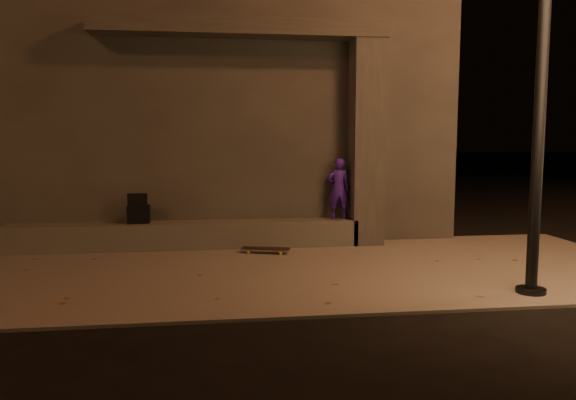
{
  "coord_description": "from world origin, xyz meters",
  "views": [
    {
      "loc": [
        -1.02,
        -5.98,
        1.97
      ],
      "look_at": [
        0.06,
        2.0,
        1.05
      ],
      "focal_mm": 35.0,
      "sensor_mm": 36.0,
      "label": 1
    }
  ],
  "objects": [
    {
      "name": "ground",
      "position": [
        0.0,
        0.0,
        0.0
      ],
      "size": [
        120.0,
        120.0,
        0.0
      ],
      "primitive_type": "plane",
      "color": "black",
      "rests_on": "ground"
    },
    {
      "name": "sidewalk",
      "position": [
        0.0,
        2.0,
        0.02
      ],
      "size": [
        11.0,
        4.4,
        0.04
      ],
      "primitive_type": "cube",
      "color": "slate",
      "rests_on": "ground"
    },
    {
      "name": "building",
      "position": [
        -1.0,
        6.49,
        2.61
      ],
      "size": [
        9.0,
        5.1,
        5.22
      ],
      "color": "#3C3937",
      "rests_on": "ground"
    },
    {
      "name": "ledge",
      "position": [
        -1.5,
        3.75,
        0.27
      ],
      "size": [
        6.0,
        0.55,
        0.45
      ],
      "primitive_type": "cube",
      "color": "#57554F",
      "rests_on": "sidewalk"
    },
    {
      "name": "column",
      "position": [
        1.7,
        3.75,
        1.84
      ],
      "size": [
        0.55,
        0.55,
        3.6
      ],
      "primitive_type": "cube",
      "color": "#3C3937",
      "rests_on": "sidewalk"
    },
    {
      "name": "canopy",
      "position": [
        -0.5,
        3.8,
        3.78
      ],
      "size": [
        5.0,
        0.7,
        0.28
      ],
      "primitive_type": "cube",
      "color": "#3C3937",
      "rests_on": "column"
    },
    {
      "name": "skateboarder",
      "position": [
        1.2,
        3.75,
        1.04
      ],
      "size": [
        0.41,
        0.28,
        1.1
      ],
      "primitive_type": "imported",
      "rotation": [
        0.0,
        0.0,
        3.09
      ],
      "color": "#3C18A1",
      "rests_on": "ledge"
    },
    {
      "name": "backpack",
      "position": [
        -2.28,
        3.75,
        0.67
      ],
      "size": [
        0.37,
        0.24,
        0.52
      ],
      "rotation": [
        0.0,
        0.0,
        0.01
      ],
      "color": "black",
      "rests_on": "ledge"
    },
    {
      "name": "skateboard",
      "position": [
        -0.17,
        3.1,
        0.11
      ],
      "size": [
        0.83,
        0.42,
        0.09
      ],
      "rotation": [
        0.0,
        0.0,
        -0.29
      ],
      "color": "black",
      "rests_on": "sidewalk"
    }
  ]
}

